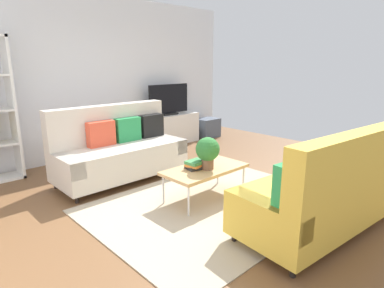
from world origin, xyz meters
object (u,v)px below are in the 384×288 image
at_px(bottle_0, 153,112).
at_px(potted_plant, 208,151).
at_px(storage_trunk, 208,128).
at_px(table_book_0, 196,167).
at_px(tv, 169,100).
at_px(tv_console, 169,129).
at_px(coffee_table, 205,170).
at_px(couch_green, 324,192).
at_px(vase_0, 145,114).
at_px(couch_beige, 119,150).
at_px(bottle_1, 157,113).

bearing_deg(bottle_0, potted_plant, -112.74).
height_order(storage_trunk, bottle_0, bottle_0).
relative_size(potted_plant, bottle_0, 1.83).
height_order(table_book_0, bottle_0, bottle_0).
height_order(tv, bottle_0, tv).
xyz_separation_m(tv_console, potted_plant, (-1.52, -2.62, 0.34)).
distance_m(tv_console, bottle_0, 0.62).
bearing_deg(coffee_table, potted_plant, -102.85).
distance_m(tv_console, storage_trunk, 1.11).
xyz_separation_m(potted_plant, bottle_0, (1.08, 2.58, 0.09)).
bearing_deg(tv, couch_green, -107.22).
distance_m(couch_green, potted_plant, 1.42).
bearing_deg(vase_0, potted_plant, -109.41).
bearing_deg(couch_beige, bottle_0, -142.89).
bearing_deg(tv, coffee_table, -120.60).
xyz_separation_m(tv_console, bottle_1, (-0.33, -0.04, 0.40)).
height_order(coffee_table, table_book_0, table_book_0).
relative_size(coffee_table, bottle_0, 4.95).
relative_size(couch_beige, couch_green, 0.96).
relative_size(storage_trunk, bottle_1, 3.18).
distance_m(couch_beige, coffee_table, 1.48).
distance_m(couch_beige, storage_trunk, 3.19).
bearing_deg(table_book_0, couch_green, -75.33).
bearing_deg(tv_console, bottle_0, -174.80).
xyz_separation_m(tv_console, storage_trunk, (1.10, -0.10, -0.10)).
bearing_deg(table_book_0, storage_trunk, 41.62).
distance_m(tv, table_book_0, 3.02).
distance_m(couch_green, storage_trunk, 4.54).
height_order(potted_plant, vase_0, potted_plant).
relative_size(couch_beige, bottle_0, 8.56).
bearing_deg(coffee_table, couch_green, -78.84).
height_order(potted_plant, bottle_1, potted_plant).
bearing_deg(couch_green, storage_trunk, 64.77).
xyz_separation_m(tv, vase_0, (-0.58, 0.07, -0.24)).
xyz_separation_m(tv_console, bottle_0, (-0.44, -0.04, 0.43)).
height_order(storage_trunk, table_book_0, table_book_0).
xyz_separation_m(tv_console, tv, (-0.00, -0.02, 0.63)).
relative_size(coffee_table, potted_plant, 2.70).
bearing_deg(couch_green, potted_plant, 107.69).
distance_m(couch_beige, bottle_1, 1.95).
height_order(couch_beige, tv_console, couch_beige).
bearing_deg(vase_0, coffee_table, -109.53).
bearing_deg(bottle_0, couch_green, -101.33).
relative_size(couch_green, tv, 1.97).
bearing_deg(coffee_table, tv, 59.40).
relative_size(storage_trunk, potted_plant, 1.28).
height_order(couch_beige, potted_plant, couch_beige).
bearing_deg(coffee_table, bottle_1, 64.94).
bearing_deg(couch_green, tv, 78.46).
bearing_deg(table_book_0, tv, 57.03).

